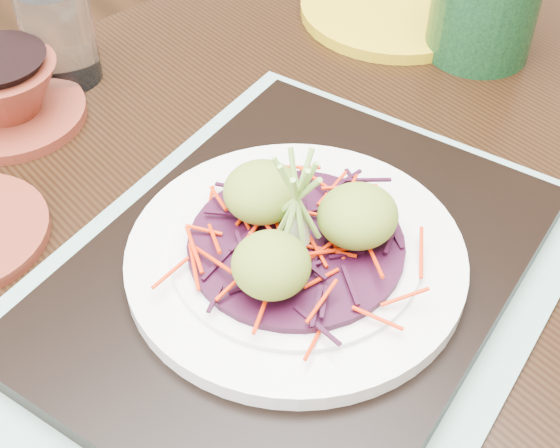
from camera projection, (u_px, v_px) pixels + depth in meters
dining_table at (253, 312)px, 0.73m from camera, size 1.22×0.85×0.74m
placemat at (295, 281)px, 0.62m from camera, size 0.56×0.50×0.00m
serving_tray at (295, 272)px, 0.61m from camera, size 0.48×0.42×0.02m
white_plate at (296, 256)px, 0.60m from camera, size 0.26×0.26×0.02m
cabbage_bed at (296, 244)px, 0.59m from camera, size 0.17×0.17×0.01m
carrot_julienne at (296, 237)px, 0.59m from camera, size 0.20×0.20×0.01m
guacamole_scoops at (297, 223)px, 0.58m from camera, size 0.14×0.13×0.05m
scallion_garnish at (297, 203)px, 0.56m from camera, size 0.06×0.06×0.09m
water_glass at (58, 33)px, 0.79m from camera, size 0.09×0.09×0.10m
terracotta_bowl_set at (6, 96)px, 0.76m from camera, size 0.18×0.18×0.06m
yellow_plate at (394, 8)px, 0.92m from camera, size 0.29×0.29×0.01m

